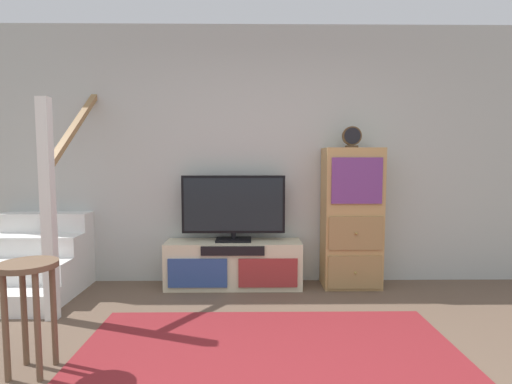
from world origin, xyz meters
name	(u,v)px	position (x,y,z in m)	size (l,w,h in m)	color
back_wall	(262,156)	(0.00, 2.46, 1.35)	(6.40, 0.12, 2.70)	#B2B7B2
area_rug	(270,370)	(0.00, 0.60, 0.01)	(2.60, 1.80, 0.01)	maroon
media_console	(234,264)	(-0.30, 2.19, 0.24)	(1.38, 0.38, 0.48)	beige
television	(233,206)	(-0.30, 2.22, 0.83)	(1.05, 0.22, 0.67)	black
side_cabinet	(352,218)	(0.91, 2.20, 0.71)	(0.58, 0.38, 1.43)	tan
desk_clock	(352,137)	(0.89, 2.19, 1.53)	(0.19, 0.08, 0.21)	#4C3823
staircase	(44,252)	(-2.24, 2.20, 0.37)	(1.00, 1.36, 2.20)	white
bar_stool_near	(29,291)	(-1.46, 0.60, 0.52)	(0.34, 0.34, 0.69)	brown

